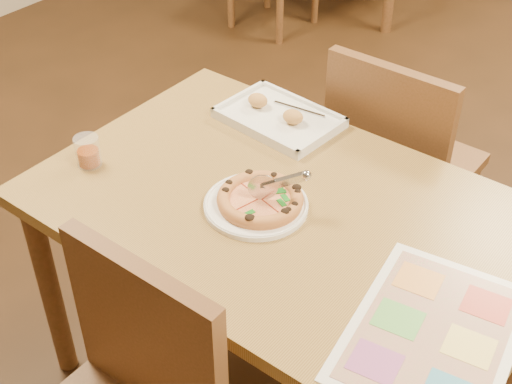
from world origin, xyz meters
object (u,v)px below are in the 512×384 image
Objects in this scene: dining_table at (286,231)px; chair_far at (396,150)px; pizza at (260,199)px; menu at (433,333)px; plate at (256,205)px; pizza_cutter at (277,183)px; appetizer_tray at (278,118)px; glass_tumbler at (88,153)px.

chair_far reaches higher than dining_table.
menu is (0.54, -0.11, -0.02)m from pizza.
dining_table is 4.89× the size of plate.
appetizer_tray is at bearing 89.55° from pizza_cutter.
menu is at bearing -17.73° from dining_table.
chair_far is (-0.00, 0.60, -0.07)m from dining_table.
pizza is (-0.05, -0.65, 0.18)m from chair_far.
glass_tumbler is 1.02m from menu.
appetizer_tray is (-0.26, -0.29, 0.17)m from chair_far.
menu is at bearing -11.51° from pizza.
dining_table is 0.41m from appetizer_tray.
appetizer_tray is 0.87m from menu.
plate is at bearing -138.38° from dining_table.
pizza is 0.50m from glass_tumbler.
pizza is at bearing 43.74° from plate.
glass_tumbler is (-0.28, -0.49, 0.02)m from appetizer_tray.
menu is (0.74, -0.46, -0.01)m from appetizer_tray.
glass_tumbler is at bearing -119.80° from appetizer_tray.
pizza_cutter reaches higher than menu.
plate is (-0.06, -0.65, 0.16)m from chair_far.
glass_tumbler is (-0.48, -0.14, 0.01)m from pizza.
pizza is at bearing 168.49° from menu.
glass_tumbler is at bearing -161.06° from dining_table.
glass_tumbler is at bearing 160.73° from pizza_cutter.
menu is at bearing -31.99° from appetizer_tray.
pizza_cutter is at bearing -122.19° from dining_table.
dining_table is at bearing 162.27° from menu.
chair_far is 1.03× the size of menu.
glass_tumbler reaches higher than plate.
chair_far reaches higher than pizza_cutter.
plate is 0.56m from menu.
plate is at bearing 176.65° from pizza_cutter.
dining_table is 5.89× the size of pizza.
appetizer_tray is at bearing 129.68° from dining_table.
dining_table is at bearing 18.94° from glass_tumbler.
dining_table is 0.12m from plate.
pizza is 0.61× the size of appetizer_tray.
chair_far is 0.42m from appetizer_tray.
pizza is at bearing 15.94° from glass_tumbler.
dining_table is 15.20× the size of glass_tumbler.
glass_tumbler reaches higher than appetizer_tray.
glass_tumbler reaches higher than dining_table.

